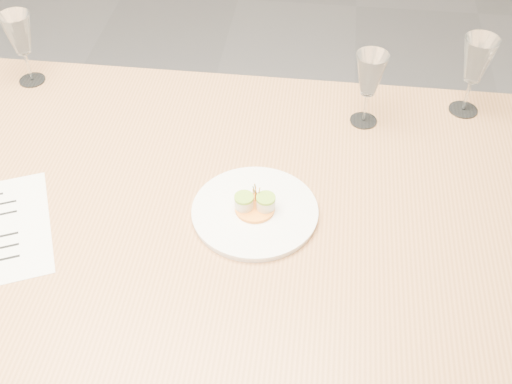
# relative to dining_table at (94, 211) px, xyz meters

# --- Properties ---
(ground) EXTENTS (7.00, 7.00, 0.00)m
(ground) POSITION_rel_dining_table_xyz_m (0.00, 0.00, -0.68)
(ground) COLOR slate
(ground) RESTS_ON ground
(dining_table) EXTENTS (2.40, 1.00, 0.75)m
(dining_table) POSITION_rel_dining_table_xyz_m (0.00, 0.00, 0.00)
(dining_table) COLOR tan
(dining_table) RESTS_ON ground
(dinner_plate) EXTENTS (0.28, 0.28, 0.07)m
(dinner_plate) POSITION_rel_dining_table_xyz_m (0.39, -0.03, 0.08)
(dinner_plate) COLOR white
(dinner_plate) RESTS_ON dining_table
(wine_glass_0) EXTENTS (0.08, 0.08, 0.20)m
(wine_glass_0) POSITION_rel_dining_table_xyz_m (-0.29, 0.40, 0.21)
(wine_glass_0) COLOR white
(wine_glass_0) RESTS_ON dining_table
(wine_glass_1) EXTENTS (0.08, 0.08, 0.20)m
(wine_glass_1) POSITION_rel_dining_table_xyz_m (0.62, 0.33, 0.21)
(wine_glass_1) COLOR white
(wine_glass_1) RESTS_ON dining_table
(wine_glass_2) EXTENTS (0.09, 0.09, 0.21)m
(wine_glass_2) POSITION_rel_dining_table_xyz_m (0.88, 0.41, 0.22)
(wine_glass_2) COLOR white
(wine_glass_2) RESTS_ON dining_table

